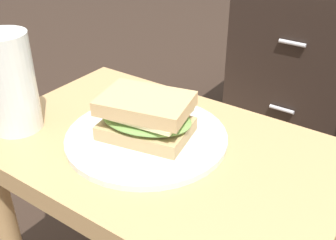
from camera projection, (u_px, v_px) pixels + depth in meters
side_table at (159, 190)px, 0.68m from camera, size 0.56×0.36×0.46m
area_rug at (123, 151)px, 1.42m from camera, size 0.91×0.66×0.01m
plate at (148, 136)px, 0.64m from camera, size 0.25×0.25×0.01m
sandwich_front at (147, 115)px, 0.63m from camera, size 0.16×0.13×0.07m
beer_glass at (10, 85)px, 0.64m from camera, size 0.08×0.08×0.16m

